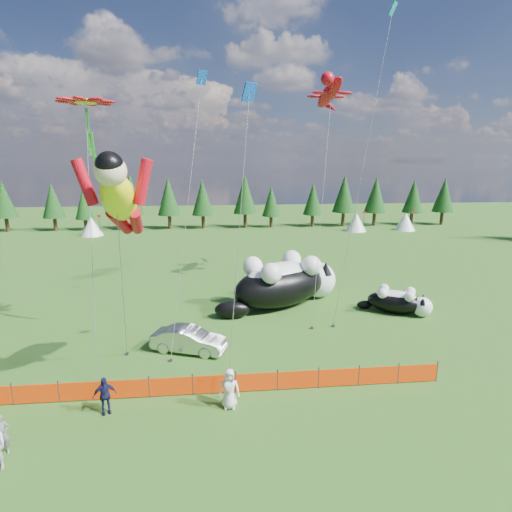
{
  "coord_description": "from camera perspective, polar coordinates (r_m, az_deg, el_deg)",
  "views": [
    {
      "loc": [
        0.29,
        -19.93,
        10.7
      ],
      "look_at": [
        2.67,
        4.0,
        4.97
      ],
      "focal_mm": 28.0,
      "sensor_mm": 36.0,
      "label": 1
    }
  ],
  "objects": [
    {
      "name": "spectator_a",
      "position": [
        18.8,
        -32.62,
        -20.67
      ],
      "size": [
        0.69,
        0.57,
        1.62
      ],
      "primitive_type": "imported",
      "rotation": [
        0.0,
        0.0,
        0.36
      ],
      "color": "#5C5B60",
      "rests_on": "ground"
    },
    {
      "name": "car",
      "position": [
        23.73,
        -9.59,
        -11.71
      ],
      "size": [
        4.52,
        2.81,
        1.41
      ],
      "primitive_type": "imported",
      "rotation": [
        0.0,
        0.0,
        1.23
      ],
      "color": "silver",
      "rests_on": "ground"
    },
    {
      "name": "gecko_kite",
      "position": [
        34.13,
        10.45,
        21.91
      ],
      "size": [
        4.91,
        12.16,
        18.27
      ],
      "color": "#B70919",
      "rests_on": "ground"
    },
    {
      "name": "spectator_e",
      "position": [
        18.57,
        -3.83,
        -18.39
      ],
      "size": [
        0.93,
        0.63,
        1.85
      ],
      "primitive_type": "imported",
      "rotation": [
        0.0,
        0.0,
        -0.04
      ],
      "color": "silver",
      "rests_on": "ground"
    },
    {
      "name": "diamond_kite_b",
      "position": [
        31.03,
        18.63,
        28.97
      ],
      "size": [
        4.63,
        4.28,
        21.33
      ],
      "color": "#0B8888",
      "rests_on": "ground"
    },
    {
      "name": "festival_tents",
      "position": [
        61.58,
        4.42,
        4.68
      ],
      "size": [
        50.0,
        3.2,
        2.8
      ],
      "primitive_type": null,
      "color": "white",
      "rests_on": "ground"
    },
    {
      "name": "diamond_kite_a",
      "position": [
        26.8,
        -7.9,
        22.77
      ],
      "size": [
        2.6,
        6.8,
        17.09
      ],
      "color": "#0C49BC",
      "rests_on": "ground"
    },
    {
      "name": "tree_line",
      "position": [
        65.27,
        -5.95,
        7.45
      ],
      "size": [
        90.0,
        4.0,
        8.0
      ],
      "primitive_type": null,
      "color": "black",
      "rests_on": "ground"
    },
    {
      "name": "cat_small",
      "position": [
        30.62,
        19.68,
        -6.08
      ],
      "size": [
        4.81,
        3.48,
        1.89
      ],
      "rotation": [
        0.0,
        0.0,
        -0.5
      ],
      "color": "black",
      "rests_on": "ground"
    },
    {
      "name": "safety_fence",
      "position": [
        19.77,
        -5.98,
        -17.74
      ],
      "size": [
        22.06,
        0.06,
        1.1
      ],
      "color": "#262626",
      "rests_on": "ground"
    },
    {
      "name": "cat_large",
      "position": [
        30.28,
        4.28,
        -3.66
      ],
      "size": [
        9.83,
        7.12,
        3.86
      ],
      "rotation": [
        0.0,
        0.0,
        0.5
      ],
      "color": "black",
      "rests_on": "ground"
    },
    {
      "name": "spectator_c",
      "position": [
        19.38,
        -20.82,
        -18.13
      ],
      "size": [
        1.11,
        0.85,
        1.7
      ],
      "primitive_type": "imported",
      "rotation": [
        0.0,
        0.0,
        0.4
      ],
      "color": "#141537",
      "rests_on": "ground"
    },
    {
      "name": "diamond_kite_c",
      "position": [
        18.07,
        -1.1,
        20.84
      ],
      "size": [
        1.81,
        2.14,
        14.34
      ],
      "color": "#0C49BC",
      "rests_on": "ground"
    },
    {
      "name": "superhero_kite",
      "position": [
        17.68,
        -18.96,
        7.73
      ],
      "size": [
        4.94,
        6.88,
        11.77
      ],
      "color": "#F8EE0D",
      "rests_on": "ground"
    },
    {
      "name": "flower_kite",
      "position": [
        23.56,
        -23.15,
        19.22
      ],
      "size": [
        4.0,
        6.28,
        14.18
      ],
      "color": "#B70919",
      "rests_on": "ground"
    },
    {
      "name": "ground",
      "position": [
        22.62,
        -5.93,
        -14.91
      ],
      "size": [
        160.0,
        160.0,
        0.0
      ],
      "primitive_type": "plane",
      "color": "#133B0A",
      "rests_on": "ground"
    }
  ]
}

